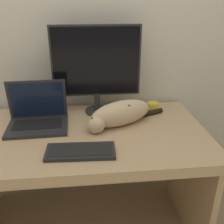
% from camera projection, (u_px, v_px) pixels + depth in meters
% --- Properties ---
extents(wall_back, '(6.40, 0.06, 2.60)m').
position_uv_depth(wall_back, '(77.00, 23.00, 1.70)').
color(wall_back, beige).
rests_on(wall_back, ground_plane).
extents(desk, '(1.46, 0.79, 0.75)m').
position_uv_depth(desk, '(82.00, 155.00, 1.58)').
color(desk, tan).
rests_on(desk, ground_plane).
extents(monitor, '(0.56, 0.16, 0.57)m').
position_uv_depth(monitor, '(96.00, 66.00, 1.64)').
color(monitor, '#282828').
rests_on(monitor, desk).
extents(laptop, '(0.36, 0.26, 0.27)m').
position_uv_depth(laptop, '(38.00, 118.00, 1.56)').
color(laptop, '#232326').
rests_on(laptop, desk).
extents(external_keyboard, '(0.35, 0.16, 0.02)m').
position_uv_depth(external_keyboard, '(80.00, 151.00, 1.31)').
color(external_keyboard, black).
rests_on(external_keyboard, desk).
extents(cat, '(0.51, 0.31, 0.15)m').
position_uv_depth(cat, '(119.00, 114.00, 1.56)').
color(cat, '#D1B284').
rests_on(cat, desk).
extents(small_toy, '(0.07, 0.07, 0.07)m').
position_uv_depth(small_toy, '(153.00, 107.00, 1.76)').
color(small_toy, gold).
rests_on(small_toy, desk).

